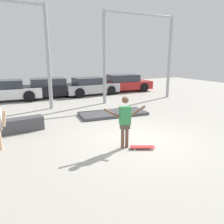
% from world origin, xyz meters
% --- Properties ---
extents(ground_plane, '(36.00, 36.00, 0.00)m').
position_xyz_m(ground_plane, '(0.00, 0.00, 0.00)').
color(ground_plane, '#B2ADA3').
extents(skateboarder, '(1.34, 0.26, 1.64)m').
position_xyz_m(skateboarder, '(-0.62, -0.31, 0.93)').
color(skateboarder, brown).
rests_on(skateboarder, ground_plane).
extents(skateboard, '(0.76, 0.51, 0.08)m').
position_xyz_m(skateboard, '(-0.18, -0.65, 0.06)').
color(skateboard, red).
rests_on(skateboard, ground_plane).
extents(grind_box, '(2.26, 0.76, 0.52)m').
position_xyz_m(grind_box, '(-3.72, 2.75, 0.26)').
color(grind_box, '#47474C').
rests_on(grind_box, ground_plane).
extents(manual_pad, '(3.37, 1.65, 0.14)m').
position_xyz_m(manual_pad, '(0.84, 3.45, 0.07)').
color(manual_pad, '#47474C').
rests_on(manual_pad, ground_plane).
extents(canopy_support_right, '(5.09, 0.20, 5.39)m').
position_xyz_m(canopy_support_right, '(4.07, 6.21, 3.28)').
color(canopy_support_right, '#A5A8AD').
rests_on(canopy_support_right, ground_plane).
extents(parked_car_white, '(4.37, 2.19, 1.36)m').
position_xyz_m(parked_car_white, '(-3.81, 9.65, 0.67)').
color(parked_car_white, white).
rests_on(parked_car_white, ground_plane).
extents(parked_car_black, '(4.31, 2.10, 1.35)m').
position_xyz_m(parked_car_black, '(-0.99, 9.80, 0.65)').
color(parked_car_black, black).
rests_on(parked_car_black, ground_plane).
extents(parked_car_silver, '(4.13, 2.04, 1.30)m').
position_xyz_m(parked_car_silver, '(1.97, 9.53, 0.64)').
color(parked_car_silver, '#B7BABF').
rests_on(parked_car_silver, ground_plane).
extents(parked_car_red, '(4.47, 2.23, 1.38)m').
position_xyz_m(parked_car_red, '(5.05, 9.94, 0.68)').
color(parked_car_red, red).
rests_on(parked_car_red, ground_plane).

